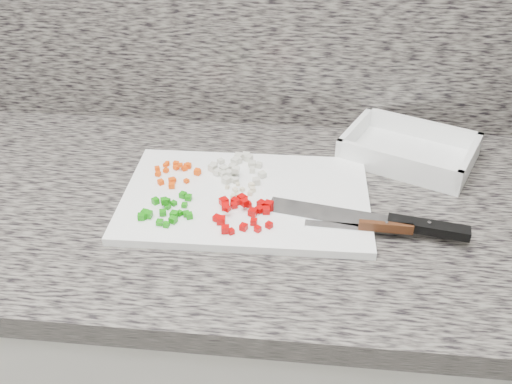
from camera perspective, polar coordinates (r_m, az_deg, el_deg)
cabinet at (r=1.35m, az=-5.39°, el=-17.00°), size 3.92×0.62×0.86m
countertop at (r=1.04m, az=-6.69°, el=-1.21°), size 3.96×0.64×0.04m
cutting_board at (r=1.00m, az=-1.02°, el=-0.58°), size 0.44×0.30×0.01m
carrot_pile at (r=1.06m, az=-7.89°, el=1.99°), size 0.09×0.09×0.01m
onion_pile at (r=1.07m, az=-1.95°, el=2.52°), size 0.11×0.11×0.02m
green_pepper_pile at (r=0.96m, az=-8.97°, el=-1.81°), size 0.09×0.10×0.02m
red_pepper_pile at (r=0.95m, az=-1.32°, el=-1.88°), size 0.10×0.11×0.02m
garlic_pile at (r=1.00m, az=-1.32°, el=0.18°), size 0.06×0.05×0.01m
chef_knife at (r=0.95m, az=13.48°, el=-2.99°), size 0.33×0.09×0.02m
paring_knife at (r=0.93m, az=11.51°, el=-3.41°), size 0.17×0.02×0.02m
tray at (r=1.16m, az=15.01°, el=3.92°), size 0.29×0.25×0.05m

